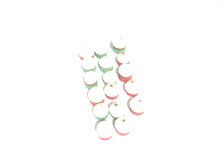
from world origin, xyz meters
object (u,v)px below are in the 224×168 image
Objects in this scene: cupcake_3 at (97,96)px; cupcake_5 at (105,130)px; cupcake_7 at (106,62)px; baking_tray at (112,88)px; cupcake_6 at (101,49)px; cupcake_11 at (123,125)px; cupcake_14 at (126,72)px; cupcake_9 at (112,89)px; cupcake_15 at (133,86)px; cupcake_4 at (101,110)px; cupcake_10 at (117,109)px; cupcake_1 at (89,64)px; cupcake_12 at (120,44)px; cupcake_8 at (110,78)px; cupcake_0 at (86,51)px; cupcake_2 at (91,80)px; cupcake_16 at (138,105)px; cupcake_13 at (124,58)px.

cupcake_5 is at bearing 0.70° from cupcake_3.
cupcake_5 is at bearing -14.13° from cupcake_7.
cupcake_6 reaches higher than baking_tray.
cupcake_7 reaches higher than cupcake_11.
cupcake_11 is (34.75, 0.32, 0.29)cm from cupcake_6.
cupcake_9 is at bearing -48.55° from cupcake_14.
cupcake_9 is (-14.90, 6.14, 0.49)cm from cupcake_5.
cupcake_15 reaches higher than cupcake_6.
cupcake_4 is 9.83cm from cupcake_11.
cupcake_9 is at bearing 179.76° from cupcake_10.
cupcake_1 is 20.89cm from cupcake_15.
cupcake_15 is (0.59, 8.34, -0.20)cm from cupcake_9.
cupcake_11 is 22.10cm from cupcake_14.
cupcake_12 is at bearing 136.19° from cupcake_7.
cupcake_8 is at bearing 162.26° from cupcake_5.
cupcake_0 is at bearing -91.54° from cupcake_6.
cupcake_7 is at bearing 129.07° from cupcake_2.
cupcake_3 is 13.78cm from cupcake_5.
cupcake_4 is at bearing 3.44° from cupcake_3.
cupcake_10 is at bearing 136.69° from cupcake_5.
cupcake_12 is (-6.52, 14.99, 0.41)cm from cupcake_1.
cupcake_5 is (21.09, 0.96, -0.41)cm from cupcake_2.
cupcake_11 reaches higher than cupcake_5.
cupcake_11 is 1.04× the size of cupcake_15.
cupcake_7 is (7.58, 0.67, 0.73)cm from cupcake_6.
baking_tray is at bearing -113.77° from cupcake_15.
cupcake_1 is 10.95cm from cupcake_8.
cupcake_8 is at bearing 24.62° from cupcake_0.
cupcake_4 is 18.91cm from cupcake_14.
cupcake_8 is at bearing 175.59° from cupcake_9.
baking_tray is 12.57cm from cupcake_4.
cupcake_0 is 1.21× the size of cupcake_8.
cupcake_14 is at bearing -177.23° from cupcake_16.
cupcake_7 is 1.02× the size of cupcake_10.
cupcake_14 is 14.85cm from cupcake_16.
cupcake_13 is at bearing 170.61° from cupcake_14.
cupcake_14 reaches higher than cupcake_5.
cupcake_1 is 15.72cm from cupcake_14.
baking_tray is at bearing 5.27° from cupcake_8.
cupcake_2 is at bearing -173.83° from cupcake_3.
cupcake_13 is at bearing 96.46° from cupcake_7.
cupcake_3 is 0.91× the size of cupcake_11.
cupcake_14 reaches higher than cupcake_8.
cupcake_13 reaches higher than baking_tray.
cupcake_12 is (-35.65, 14.75, 0.52)cm from cupcake_5.
cupcake_4 is (13.29, 1.15, -0.35)cm from cupcake_2.
cupcake_1 is 29.60cm from cupcake_11.
cupcake_12 is at bearing 113.52° from cupcake_1.
cupcake_11 reaches higher than cupcake_3.
cupcake_1 is at bearing -0.80° from cupcake_0.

